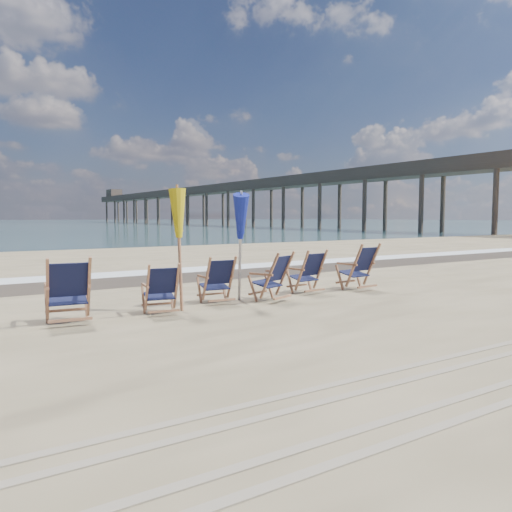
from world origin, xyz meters
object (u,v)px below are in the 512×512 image
Objects in this scene: beach_chair_2 at (232,279)px; beach_chair_3 at (285,275)px; beach_chair_0 at (89,290)px; beach_chair_5 at (372,266)px; umbrella_yellow at (179,220)px; fishing_pier at (220,200)px; beach_chair_1 at (177,288)px; umbrella_blue at (240,218)px; beach_chair_4 at (320,271)px.

beach_chair_3 is at bearing 171.33° from beach_chair_2.
beach_chair_5 reaches higher than beach_chair_0.
fishing_pier is at bearing 61.13° from umbrella_yellow.
beach_chair_0 is 1.44m from beach_chair_1.
beach_chair_2 is at bearing -7.66° from beach_chair_5.
beach_chair_0 is at bearing -173.20° from umbrella_blue.
fishing_pier is at bearing -113.92° from beach_chair_2.
beach_chair_5 is at bearing -167.98° from beach_chair_1.
fishing_pier is at bearing -139.07° from beach_chair_3.
beach_chair_4 is (1.16, 0.31, -0.01)m from beach_chair_3.
umbrella_blue is at bearing -6.60° from beach_chair_5.
beach_chair_1 is (1.44, -0.03, -0.09)m from beach_chair_0.
fishing_pier is (34.86, 71.76, 4.12)m from beach_chair_5.
umbrella_blue is (1.47, 0.38, 1.19)m from beach_chair_1.
beach_chair_2 is (2.77, 0.42, -0.07)m from beach_chair_0.
beach_chair_4 is at bearing -174.20° from beach_chair_2.
beach_chair_5 is at bearing 160.52° from beach_chair_3.
beach_chair_0 is 1.08× the size of beach_chair_3.
beach_chair_3 is (3.84, 0.17, -0.04)m from beach_chair_0.
beach_chair_2 is at bearing -118.22° from fishing_pier.
umbrella_blue is (1.29, 0.11, 0.04)m from umbrella_yellow.
beach_chair_0 is 1.95m from umbrella_yellow.
beach_chair_2 reaches higher than beach_chair_1.
beach_chair_4 is 2.39m from umbrella_blue.
beach_chair_0 is at bearing -171.78° from umbrella_yellow.
beach_chair_3 is (2.41, 0.20, 0.05)m from beach_chair_1.
beach_chair_0 is 1.15× the size of beach_chair_2.
umbrella_blue is 81.31m from fishing_pier.
umbrella_blue is (-3.42, 0.09, 1.10)m from beach_chair_5.
beach_chair_4 is 80.29m from fishing_pier.
beach_chair_3 is 81.09m from fishing_pier.
umbrella_yellow is at bearing -0.12° from beach_chair_4.
beach_chair_5 is at bearing -115.91° from fishing_pier.
beach_chair_4 is at bearing 3.50° from umbrella_blue.
fishing_pier is (36.19, 71.55, 4.17)m from beach_chair_4.
beach_chair_2 is (1.33, 0.45, 0.02)m from beach_chair_1.
umbrella_yellow is at bearing -115.61° from beach_chair_1.
beach_chair_4 is (5.01, 0.48, -0.05)m from beach_chair_0.
fishing_pier is (38.43, 71.61, 4.19)m from beach_chair_2.
beach_chair_5 is at bearing -171.02° from beach_chair_0.
fishing_pier is at bearing -121.03° from beach_chair_4.
beach_chair_4 is at bearing 4.08° from umbrella_yellow.
beach_chair_0 is 0.99× the size of beach_chair_5.
fishing_pier reaches higher than umbrella_yellow.
beach_chair_5 is (4.90, 0.30, 0.09)m from beach_chair_1.
beach_chair_0 reaches higher than beach_chair_2.
beach_chair_5 is (3.57, -0.16, 0.07)m from beach_chair_2.
umbrella_yellow is 0.02× the size of fishing_pier.
beach_chair_5 is 4.83m from umbrella_yellow.
beach_chair_5 is 0.01× the size of fishing_pier.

